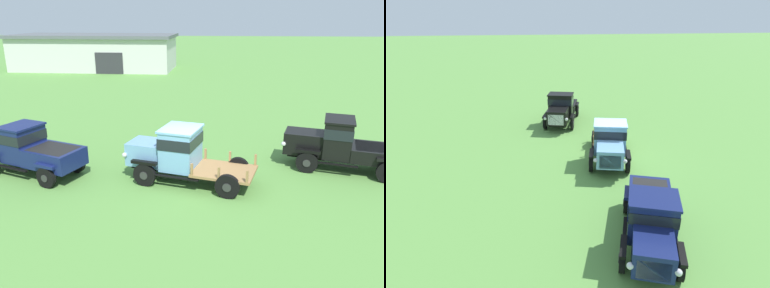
{
  "view_description": "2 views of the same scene",
  "coord_description": "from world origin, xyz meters",
  "views": [
    {
      "loc": [
        1.37,
        -13.41,
        6.24
      ],
      "look_at": [
        -0.01,
        1.89,
        1.0
      ],
      "focal_mm": 35.0,
      "sensor_mm": 36.0,
      "label": 1
    },
    {
      "loc": [
        -14.33,
        4.15,
        7.21
      ],
      "look_at": [
        -0.01,
        1.89,
        1.0
      ],
      "focal_mm": 28.0,
      "sensor_mm": 36.0,
      "label": 2
    }
  ],
  "objects": [
    {
      "name": "vintage_truck_foreground_near",
      "position": [
        -6.61,
        0.47,
        1.06
      ],
      "size": [
        4.91,
        3.1,
        2.06
      ],
      "color": "black",
      "rests_on": "ground"
    },
    {
      "name": "vintage_truck_second_in_line",
      "position": [
        -0.47,
        0.3,
        1.18
      ],
      "size": [
        5.37,
        2.97,
        2.21
      ],
      "color": "black",
      "rests_on": "ground"
    },
    {
      "name": "ground_plane",
      "position": [
        0.0,
        0.0,
        0.0
      ],
      "size": [
        240.0,
        240.0,
        0.0
      ],
      "primitive_type": "plane",
      "color": "#5B9342"
    },
    {
      "name": "vintage_truck_midrow_center",
      "position": [
        6.32,
        2.1,
        1.11
      ],
      "size": [
        5.23,
        3.07,
        2.22
      ],
      "color": "black",
      "rests_on": "ground"
    }
  ]
}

